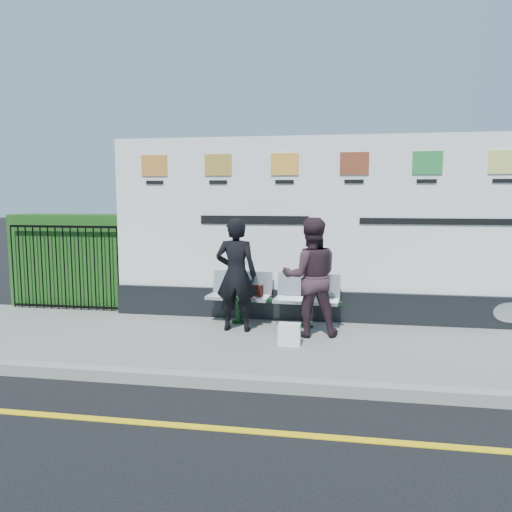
{
  "coord_description": "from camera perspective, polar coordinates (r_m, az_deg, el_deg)",
  "views": [
    {
      "loc": [
        0.3,
        -4.31,
        2.17
      ],
      "look_at": [
        -0.96,
        3.15,
        1.25
      ],
      "focal_mm": 35.0,
      "sensor_mm": 36.0,
      "label": 1
    }
  ],
  "objects": [
    {
      "name": "railing",
      "position": [
        9.59,
        -21.06,
        -1.2
      ],
      "size": [
        2.05,
        0.06,
        1.54
      ],
      "primitive_type": null,
      "color": "black",
      "rests_on": "pavement"
    },
    {
      "name": "bench",
      "position": [
        7.97,
        1.83,
        -6.3
      ],
      "size": [
        2.14,
        0.71,
        0.45
      ],
      "primitive_type": null,
      "rotation": [
        0.0,
        0.0,
        -0.08
      ],
      "color": "#B8BDC2",
      "rests_on": "pavement"
    },
    {
      "name": "hedge",
      "position": [
        9.97,
        -19.77,
        -0.39
      ],
      "size": [
        2.35,
        0.7,
        1.7
      ],
      "primitive_type": "cube",
      "color": "#1D4D17",
      "rests_on": "pavement"
    },
    {
      "name": "pavement",
      "position": [
        7.14,
        6.87,
        -10.31
      ],
      "size": [
        14.0,
        3.0,
        0.12
      ],
      "primitive_type": "cube",
      "color": "gray",
      "rests_on": "ground"
    },
    {
      "name": "kerb",
      "position": [
        5.72,
        6.12,
        -14.65
      ],
      "size": [
        14.0,
        0.18,
        0.14
      ],
      "primitive_type": "cube",
      "color": "gray",
      "rests_on": "ground"
    },
    {
      "name": "billboard",
      "position": [
        8.2,
        10.96,
        1.56
      ],
      "size": [
        8.0,
        0.3,
        3.0
      ],
      "color": "black",
      "rests_on": "pavement"
    },
    {
      "name": "carrier_bag_white",
      "position": [
        6.96,
        3.84,
        -8.91
      ],
      "size": [
        0.3,
        0.18,
        0.3
      ],
      "primitive_type": "cube",
      "color": "white",
      "rests_on": "pavement"
    },
    {
      "name": "yellow_line",
      "position": [
        4.84,
        5.34,
        -19.72
      ],
      "size": [
        14.0,
        0.1,
        0.01
      ],
      "primitive_type": "cube",
      "color": "yellow",
      "rests_on": "ground"
    },
    {
      "name": "woman_right",
      "position": [
        7.33,
        6.26,
        -2.38
      ],
      "size": [
        0.95,
        0.8,
        1.74
      ],
      "primitive_type": "imported",
      "rotation": [
        0.0,
        0.0,
        3.33
      ],
      "color": "#352229",
      "rests_on": "pavement"
    },
    {
      "name": "ground",
      "position": [
        4.84,
        5.34,
        -19.77
      ],
      "size": [
        80.0,
        80.0,
        0.0
      ],
      "primitive_type": "plane",
      "color": "black"
    },
    {
      "name": "handbag_brown",
      "position": [
        7.97,
        -0.1,
        -3.95
      ],
      "size": [
        0.26,
        0.15,
        0.19
      ],
      "primitive_type": "cube",
      "rotation": [
        0.0,
        0.0,
        -0.21
      ],
      "color": "black",
      "rests_on": "bench"
    },
    {
      "name": "woman_left",
      "position": [
        7.54,
        -2.29,
        -2.13
      ],
      "size": [
        0.63,
        0.42,
        1.72
      ],
      "primitive_type": "imported",
      "rotation": [
        0.0,
        0.0,
        3.14
      ],
      "color": "black",
      "rests_on": "pavement"
    }
  ]
}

